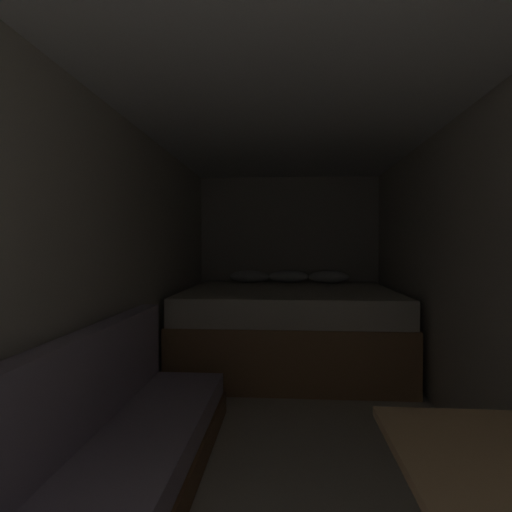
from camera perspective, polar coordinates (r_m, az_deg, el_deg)
ground_plane at (r=2.81m, az=4.53°, el=-24.42°), size 7.58×7.58×0.00m
wall_back at (r=5.35m, az=4.39°, el=-0.62°), size 2.31×0.05×2.08m
wall_left at (r=2.77m, az=-19.44°, el=-2.49°), size 0.05×5.58×2.08m
wall_right at (r=2.79m, az=28.48°, el=-2.55°), size 0.05×5.58×2.08m
ceiling_slab at (r=2.69m, az=4.62°, el=20.57°), size 2.31×5.58×0.05m
bed at (r=4.42m, az=4.42°, el=-9.39°), size 2.09×1.88×0.93m
sofa_left at (r=2.10m, az=-21.71°, el=-26.48°), size 0.62×2.83×0.79m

